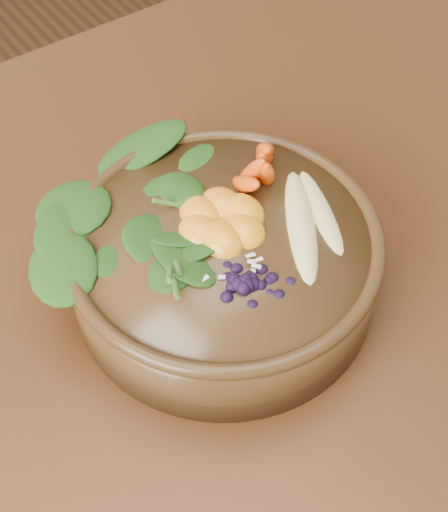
# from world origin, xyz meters

# --- Properties ---
(dining_table) EXTENTS (1.60, 0.90, 0.75)m
(dining_table) POSITION_xyz_m (0.00, 0.00, 0.66)
(dining_table) COLOR #331C0C
(dining_table) RESTS_ON ground
(stoneware_bowl) EXTENTS (0.33, 0.33, 0.07)m
(stoneware_bowl) POSITION_xyz_m (0.10, 0.03, 0.78)
(stoneware_bowl) COLOR #422C15
(stoneware_bowl) RESTS_ON dining_table
(kale_heap) EXTENTS (0.21, 0.20, 0.04)m
(kale_heap) POSITION_xyz_m (0.08, 0.10, 0.84)
(kale_heap) COLOR #224717
(kale_heap) RESTS_ON stoneware_bowl
(carrot_cluster) EXTENTS (0.07, 0.07, 0.07)m
(carrot_cluster) POSITION_xyz_m (0.17, 0.08, 0.85)
(carrot_cluster) COLOR #EA4F14
(carrot_cluster) RESTS_ON stoneware_bowl
(banana_halves) EXTENTS (0.10, 0.13, 0.02)m
(banana_halves) POSITION_xyz_m (0.17, 0.01, 0.83)
(banana_halves) COLOR #E0CC84
(banana_halves) RESTS_ON stoneware_bowl
(mandarin_cluster) EXTENTS (0.10, 0.10, 0.03)m
(mandarin_cluster) POSITION_xyz_m (0.11, 0.05, 0.83)
(mandarin_cluster) COLOR orange
(mandarin_cluster) RESTS_ON stoneware_bowl
(blueberry_pile) EXTENTS (0.14, 0.13, 0.04)m
(blueberry_pile) POSITION_xyz_m (0.08, -0.02, 0.84)
(blueberry_pile) COLOR black
(blueberry_pile) RESTS_ON stoneware_bowl
(coconut_flakes) EXTENTS (0.10, 0.09, 0.01)m
(coconut_flakes) POSITION_xyz_m (0.09, 0.02, 0.82)
(coconut_flakes) COLOR white
(coconut_flakes) RESTS_ON stoneware_bowl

